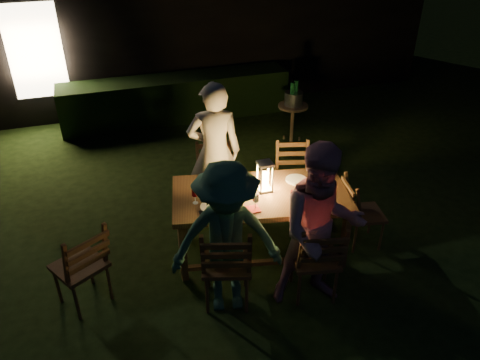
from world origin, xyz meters
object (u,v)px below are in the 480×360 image
object	(u,v)px
chair_near_left	(227,277)
lantern	(265,178)
chair_near_right	(314,271)
ice_bucket	(294,99)
chair_end	(362,224)
chair_far_left	(216,196)
chair_far_right	(292,192)
chair_spare	(83,279)
person_house_side	(214,153)
side_table	(293,109)
person_opp_right	(321,229)
dining_table	(260,199)
bottle_bucket_b	(296,95)
person_opp_left	(227,241)
bottle_table	(238,183)
bottle_bucket_a	(292,97)

from	to	relation	value
chair_near_left	lantern	world-z (taller)	lantern
chair_near_right	ice_bucket	size ratio (longest dim) A/B	3.40
chair_end	chair_far_left	bearing A→B (deg)	-116.01
chair_far_right	chair_spare	world-z (taller)	chair_spare
person_house_side	chair_near_left	bearing A→B (deg)	89.93
side_table	person_opp_right	bearing A→B (deg)	-110.08
dining_table	chair_near_left	distance (m)	0.98
bottle_bucket_b	chair_spare	bearing A→B (deg)	-141.63
chair_spare	lantern	xyz separation A→B (m)	(2.03, 0.26, 0.65)
lantern	person_opp_right	bearing A→B (deg)	-77.02
person_opp_left	lantern	xyz separation A→B (m)	(0.67, 0.75, 0.14)
bottle_table	bottle_bucket_b	xyz separation A→B (m)	(1.83, 2.54, -0.11)
chair_near_left	chair_near_right	world-z (taller)	chair_near_left
dining_table	ice_bucket	bearing A→B (deg)	70.72
dining_table	bottle_table	distance (m)	0.33
lantern	chair_end	bearing A→B (deg)	-14.16
chair_end	bottle_table	size ratio (longest dim) A/B	3.32
dining_table	side_table	bearing A→B (deg)	70.72
chair_far_left	person_house_side	bearing A→B (deg)	-91.42
bottle_bucket_a	chair_near_left	bearing A→B (deg)	-123.25
person_opp_right	lantern	size ratio (longest dim) A/B	5.06
person_opp_right	person_opp_left	bearing A→B (deg)	180.00
person_house_side	chair_near_right	bearing A→B (deg)	119.48
person_opp_left	bottle_table	size ratio (longest dim) A/B	5.88
chair_far_right	side_table	bearing A→B (deg)	-97.95
chair_near_right	person_opp_left	size ratio (longest dim) A/B	0.62
dining_table	chair_spare	bearing A→B (deg)	-161.91
chair_far_right	side_table	distance (m)	2.11
person_opp_right	lantern	world-z (taller)	person_opp_right
chair_spare	bottle_bucket_b	size ratio (longest dim) A/B	3.21
chair_far_right	chair_end	world-z (taller)	chair_far_right
person_opp_left	bottle_table	bearing A→B (deg)	76.29
chair_far_right	chair_spare	size ratio (longest dim) A/B	0.95
chair_spare	person_opp_right	size ratio (longest dim) A/B	0.58
chair_end	person_opp_right	distance (m)	1.28
chair_far_left	bottle_bucket_b	world-z (taller)	chair_far_left
person_opp_left	person_house_side	bearing A→B (deg)	90.00
dining_table	lantern	distance (m)	0.25
bottle_bucket_b	ice_bucket	bearing A→B (deg)	-141.34
chair_near_left	chair_far_left	world-z (taller)	chair_near_left
chair_far_left	side_table	xyz separation A→B (m)	(1.82, 1.71, 0.28)
chair_far_right	chair_end	xyz separation A→B (m)	(0.51, -0.89, -0.01)
chair_end	person_opp_left	xyz separation A→B (m)	(-1.81, -0.46, 0.54)
dining_table	chair_near_right	world-z (taller)	chair_near_right
bottle_table	chair_far_left	bearing A→B (deg)	92.85
chair_far_left	chair_end	xyz separation A→B (m)	(1.49, -1.10, -0.03)
chair_spare	lantern	size ratio (longest dim) A/B	2.94
bottle_bucket_b	side_table	bearing A→B (deg)	-141.34
chair_near_left	chair_spare	bearing A→B (deg)	179.06
bottle_bucket_b	chair_near_left	bearing A→B (deg)	-123.83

